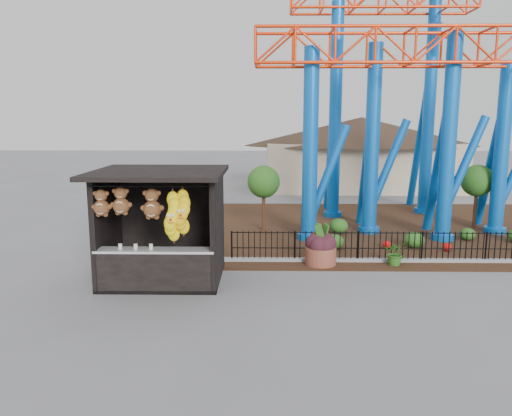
{
  "coord_description": "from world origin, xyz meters",
  "views": [
    {
      "loc": [
        -0.17,
        -12.31,
        4.46
      ],
      "look_at": [
        -0.4,
        1.5,
        2.0
      ],
      "focal_mm": 35.0,
      "sensor_mm": 36.0,
      "label": 1
    }
  ],
  "objects_px": {
    "roller_coaster": "(398,69)",
    "terracotta_planter": "(321,256)",
    "prize_booth": "(160,229)",
    "potted_plant": "(396,253)"
  },
  "relations": [
    {
      "from": "terracotta_planter",
      "to": "potted_plant",
      "type": "relative_size",
      "value": 1.22
    },
    {
      "from": "terracotta_planter",
      "to": "potted_plant",
      "type": "xyz_separation_m",
      "value": [
        2.32,
        -0.04,
        0.11
      ]
    },
    {
      "from": "prize_booth",
      "to": "potted_plant",
      "type": "bearing_deg",
      "value": 14.2
    },
    {
      "from": "prize_booth",
      "to": "roller_coaster",
      "type": "bearing_deg",
      "value": 42.01
    },
    {
      "from": "prize_booth",
      "to": "potted_plant",
      "type": "relative_size",
      "value": 4.43
    },
    {
      "from": "terracotta_planter",
      "to": "potted_plant",
      "type": "distance_m",
      "value": 2.32
    },
    {
      "from": "prize_booth",
      "to": "roller_coaster",
      "type": "height_order",
      "value": "roller_coaster"
    },
    {
      "from": "prize_booth",
      "to": "roller_coaster",
      "type": "xyz_separation_m",
      "value": [
        8.12,
        7.31,
        4.92
      ]
    },
    {
      "from": "terracotta_planter",
      "to": "prize_booth",
      "type": "bearing_deg",
      "value": -158.72
    },
    {
      "from": "roller_coaster",
      "to": "terracotta_planter",
      "type": "relative_size",
      "value": 11.39
    }
  ]
}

